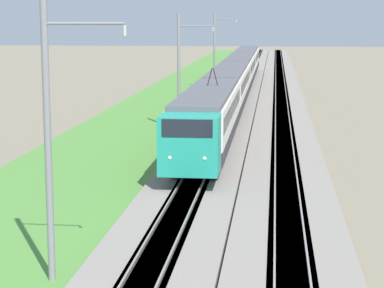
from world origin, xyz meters
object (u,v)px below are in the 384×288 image
object	(u,v)px
catenary_mast_mid	(180,72)
catenary_mast_far	(215,50)
passenger_train	(235,77)
catenary_mast_near	(50,138)

from	to	relation	value
catenary_mast_mid	catenary_mast_far	bearing A→B (deg)	0.01
passenger_train	catenary_mast_near	size ratio (longest dim) A/B	9.10
catenary_mast_mid	catenary_mast_far	xyz separation A→B (m)	(30.89, 0.00, 0.22)
passenger_train	catenary_mast_far	bearing A→B (deg)	-164.09
passenger_train	catenary_mast_mid	bearing A→B (deg)	-7.73
passenger_train	catenary_mast_far	xyz separation A→B (m)	(9.97, 2.84, 2.22)
passenger_train	catenary_mast_mid	xyz separation A→B (m)	(-20.92, 2.84, 2.00)
catenary_mast_mid	catenary_mast_far	distance (m)	30.89
catenary_mast_mid	passenger_train	bearing A→B (deg)	-7.73
catenary_mast_near	catenary_mast_far	size ratio (longest dim) A/B	1.00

